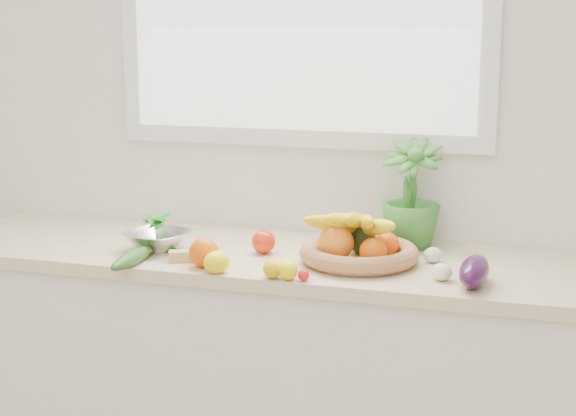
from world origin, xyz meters
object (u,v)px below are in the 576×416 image
(eggplant, at_px, (474,271))
(apple, at_px, (264,242))
(fruit_basket, at_px, (358,246))
(colander_with_spinach, at_px, (158,234))
(cucumber, at_px, (132,258))
(potted_herb, at_px, (410,193))

(eggplant, bearing_deg, apple, 166.77)
(apple, height_order, fruit_basket, fruit_basket)
(apple, relative_size, fruit_basket, 0.21)
(fruit_basket, distance_m, colander_with_spinach, 0.64)
(eggplant, relative_size, cucumber, 0.85)
(eggplant, distance_m, cucumber, 1.00)
(apple, xyz_separation_m, eggplant, (0.67, -0.16, 0.00))
(cucumber, xyz_separation_m, potted_herb, (0.75, 0.47, 0.15))
(cucumber, bearing_deg, eggplant, 5.43)
(apple, bearing_deg, eggplant, -13.23)
(fruit_basket, bearing_deg, colander_with_spinach, -176.33)
(colander_with_spinach, bearing_deg, fruit_basket, 3.67)
(potted_herb, distance_m, fruit_basket, 0.30)
(eggplant, bearing_deg, colander_with_spinach, 174.67)
(eggplant, bearing_deg, cucumber, -174.57)
(colander_with_spinach, bearing_deg, potted_herb, 20.64)
(cucumber, bearing_deg, potted_herb, 32.15)
(potted_herb, xyz_separation_m, colander_with_spinach, (-0.76, -0.29, -0.12))
(apple, relative_size, cucumber, 0.31)
(apple, distance_m, cucumber, 0.42)
(fruit_basket, bearing_deg, eggplant, -20.57)
(potted_herb, bearing_deg, colander_with_spinach, -159.36)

